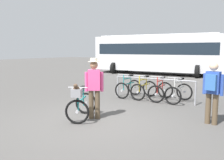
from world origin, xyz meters
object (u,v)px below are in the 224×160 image
Objects in this scene: racked_bike_teal at (128,88)px; person_with_featured_bike at (94,86)px; racked_bike_yellow at (144,89)px; bus_distant at (157,52)px; racked_bike_white at (179,93)px; pedestrian_with_backpack at (212,89)px; racked_bike_red at (161,91)px; featured_bicycle at (81,103)px.

person_with_featured_bike reaches higher than racked_bike_teal.
racked_bike_yellow is 0.11× the size of bus_distant.
racked_bike_white is at bearing 69.53° from person_with_featured_bike.
bus_distant reaches higher than racked_bike_yellow.
pedestrian_with_backpack is at bearing -27.61° from racked_bike_teal.
racked_bike_teal is 0.11× the size of bus_distant.
featured_bicycle is (-0.80, -3.68, 0.12)m from racked_bike_red.
racked_bike_teal is at bearing 104.18° from person_with_featured_bike.
person_with_featured_bike is 13.01m from bus_distant.
featured_bicycle reaches higher than racked_bike_red.
bus_distant is at bearing 111.18° from racked_bike_yellow.
pedestrian_with_backpack is (2.98, -1.97, 0.57)m from racked_bike_yellow.
racked_bike_yellow is 0.65× the size of person_with_featured_bike.
person_with_featured_bike reaches higher than racked_bike_red.
person_with_featured_bike is at bearing -99.65° from racked_bike_red.
racked_bike_white is 0.67× the size of person_with_featured_bike.
racked_bike_white is 0.70× the size of pedestrian_with_backpack.
bus_distant is (-2.84, 9.19, 1.37)m from racked_bike_teal.
person_with_featured_bike is at bearing -110.47° from racked_bike_white.
racked_bike_yellow is (0.70, 0.04, -0.00)m from racked_bike_teal.
person_with_featured_bike is at bearing -87.79° from racked_bike_yellow.
racked_bike_teal is at bearing -72.80° from bus_distant.
racked_bike_teal is 9.71m from bus_distant.
featured_bicycle is at bearing -125.53° from person_with_featured_bike.
racked_bike_red is (0.70, 0.04, 0.00)m from racked_bike_yellow.
pedestrian_with_backpack is at bearing -52.32° from racked_bike_white.
person_with_featured_bike is at bearing 54.47° from featured_bicycle.
racked_bike_red is 3.10m from pedestrian_with_backpack.
racked_bike_red is 0.70× the size of pedestrian_with_backpack.
bus_distant is (-3.67, 12.46, 0.79)m from person_with_featured_bike.
pedestrian_with_backpack reaches higher than racked_bike_red.
pedestrian_with_backpack is (1.59, -2.05, 0.57)m from racked_bike_white.
person_with_featured_bike reaches higher than pedestrian_with_backpack.
racked_bike_yellow is 0.98× the size of racked_bike_red.
racked_bike_red is 0.66× the size of person_with_featured_bike.
person_with_featured_bike is at bearing -73.58° from bus_distant.
racked_bike_yellow is 3.64m from featured_bicycle.
pedestrian_with_backpack is (3.68, -1.93, 0.57)m from racked_bike_teal.
pedestrian_with_backpack reaches higher than racked_bike_yellow.
pedestrian_with_backpack is (2.29, -2.01, 0.57)m from racked_bike_red.
featured_bicycle is 0.61m from person_with_featured_bike.
featured_bicycle is at bearing -111.93° from racked_bike_white.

